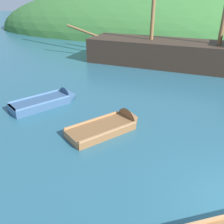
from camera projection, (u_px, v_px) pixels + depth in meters
name	position (u px, v px, depth m)	size (l,w,h in m)	color
shore_hill	(143.00, 31.00, 35.30)	(43.47, 20.28, 11.83)	#387033
sailing_ship	(187.00, 58.00, 18.44)	(17.41, 5.39, 13.15)	#38281E
rowboat_far	(50.00, 102.00, 12.54)	(2.93, 3.50, 1.11)	#335175
rowboat_outer_left	(113.00, 126.00, 10.36)	(3.07, 3.38, 1.21)	brown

